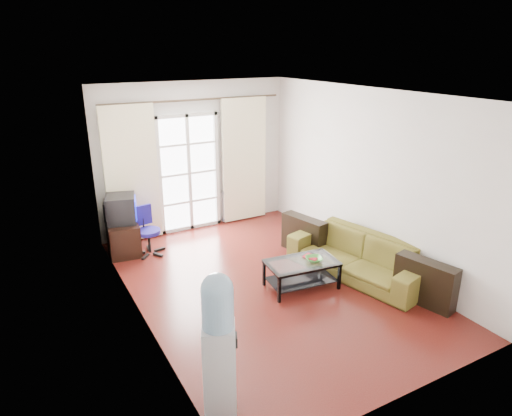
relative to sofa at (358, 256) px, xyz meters
The scene contains 20 objects.
floor 1.43m from the sofa, 162.80° to the left, with size 5.20×5.20×0.00m, color #5E1D16.
ceiling 2.77m from the sofa, 162.80° to the left, with size 5.20×5.20×0.00m, color white.
wall_back 3.46m from the sofa, 113.93° to the left, with size 3.60×0.02×2.70m, color silver.
wall_front 2.76m from the sofa, 121.46° to the right, with size 3.60×0.02×2.70m, color silver.
wall_left 3.33m from the sofa, behind, with size 0.02×5.20×2.70m, color silver.
wall_right 1.21m from the sofa, 41.85° to the left, with size 0.02×5.20×2.70m, color silver.
french_door 3.40m from the sofa, 116.70° to the left, with size 1.16×0.06×2.15m.
curtain_rod 3.82m from the sofa, 114.66° to the left, with size 0.04×0.04×3.30m, color #4C3F2D.
curtain_left 3.95m from the sofa, 131.25° to the left, with size 0.90×0.07×2.35m, color #FEFACC.
curtain_right 3.05m from the sofa, 97.63° to the left, with size 0.90×0.07×2.35m, color #FEFACC.
radiator 2.96m from the sofa, 100.45° to the left, with size 0.64×0.12×0.64m, color #959698.
sofa is the anchor object (origin of this frame).
coffee_table 0.95m from the sofa, behind, with size 1.05×0.68×0.40m.
bowl 0.80m from the sofa, behind, with size 0.30×0.30×0.06m, color #349041.
book 0.84m from the sofa, behind, with size 0.23×0.26×0.02m, color #9A3413.
remote 0.75m from the sofa, 166.25° to the left, with size 0.15×0.04×0.02m, color black.
tv_stand 3.80m from the sofa, 138.91° to the left, with size 0.49×0.73×0.53m, color black.
crt_tv 3.85m from the sofa, 138.55° to the left, with size 0.58×0.59×0.45m.
task_chair 3.38m from the sofa, 138.08° to the left, with size 0.63×0.63×0.80m.
water_cooler 3.32m from the sofa, 153.18° to the right, with size 0.39×0.39×1.45m.
Camera 1 is at (-2.97, -5.06, 3.26)m, focal length 32.00 mm.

